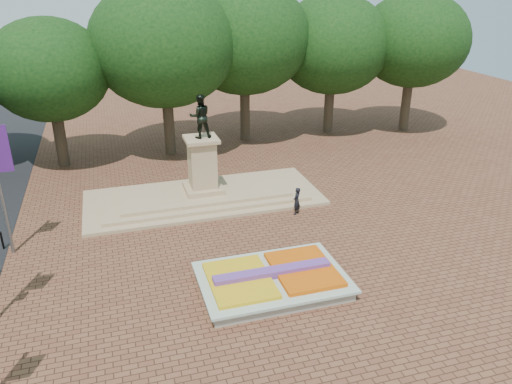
% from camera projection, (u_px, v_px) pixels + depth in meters
% --- Properties ---
extents(ground, '(90.00, 90.00, 0.00)m').
position_uv_depth(ground, '(238.00, 267.00, 23.23)').
color(ground, brown).
rests_on(ground, ground).
extents(flower_bed, '(6.30, 4.30, 0.91)m').
position_uv_depth(flower_bed, '(273.00, 280.00, 21.59)').
color(flower_bed, gray).
rests_on(flower_bed, ground).
extents(monument, '(14.00, 6.00, 6.40)m').
position_uv_depth(monument, '(203.00, 186.00, 29.89)').
color(monument, tan).
rests_on(monument, ground).
extents(tree_row_back, '(44.80, 8.80, 10.43)m').
position_uv_depth(tree_row_back, '(204.00, 60.00, 36.96)').
color(tree_row_back, '#372A1E').
rests_on(tree_row_back, ground).
extents(pedestrian, '(0.68, 0.68, 1.60)m').
position_uv_depth(pedestrian, '(297.00, 201.00, 28.09)').
color(pedestrian, black).
rests_on(pedestrian, ground).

